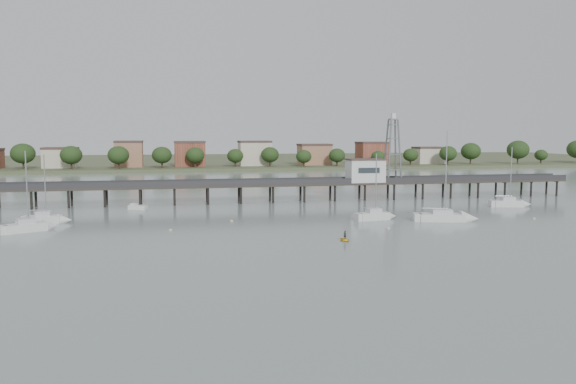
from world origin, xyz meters
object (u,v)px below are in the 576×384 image
yellow_dinghy (345,241)px  sailboat_a (34,227)px  sailboat_e (514,203)px  sailboat_c (379,216)px  sailboat_b (51,219)px  lattice_tower (393,150)px  pier (256,185)px  sailboat_d (452,218)px  white_tender (137,207)px

yellow_dinghy → sailboat_a: bearing=156.9°
sailboat_e → sailboat_c: bearing=-150.0°
sailboat_a → sailboat_b: size_ratio=1.08×
lattice_tower → sailboat_e: lattice_tower is taller
lattice_tower → yellow_dinghy: size_ratio=6.74×
sailboat_a → sailboat_b: bearing=54.8°
pier → sailboat_b: 43.62m
pier → sailboat_d: 44.23m
sailboat_b → pier: bearing=34.1°
sailboat_e → sailboat_d: 26.76m
lattice_tower → sailboat_c: size_ratio=1.29×
pier → sailboat_a: (-38.71, -29.12, -3.15)m
lattice_tower → white_tender: (-56.14, -6.76, -10.67)m
pier → lattice_tower: (31.50, 0.00, 7.31)m
sailboat_c → sailboat_b: sailboat_c is taller
sailboat_b → sailboat_d: 67.69m
sailboat_b → white_tender: (13.18, 14.75, -0.22)m
yellow_dinghy → sailboat_d: bearing=27.8°
lattice_tower → sailboat_a: 76.72m
sailboat_e → sailboat_a: bearing=-161.2°
yellow_dinghy → sailboat_e: bearing=30.7°
white_tender → yellow_dinghy: (30.12, -39.80, -0.43)m
white_tender → sailboat_c: bearing=-5.4°
pier → white_tender: (-24.64, -6.76, -3.37)m
sailboat_a → pier: bearing=8.4°
sailboat_e → yellow_dinghy: sailboat_e is taller
sailboat_d → yellow_dinghy: size_ratio=7.05×
sailboat_a → sailboat_d: 67.66m
pier → sailboat_e: 53.92m
sailboat_d → pier: bearing=146.7°
sailboat_e → sailboat_c: (-33.50, -11.07, 0.00)m
sailboat_d → sailboat_c: bearing=175.5°
pier → sailboat_b: size_ratio=12.55×
sailboat_a → sailboat_e: (89.42, 11.11, 0.00)m
pier → sailboat_e: size_ratio=11.69×
sailboat_d → white_tender: bearing=169.4°
sailboat_b → yellow_dinghy: bearing=-25.6°
sailboat_a → yellow_dinghy: sailboat_a is taller
yellow_dinghy → pier: bearing=95.1°
pier → yellow_dinghy: bearing=-83.3°
sailboat_b → sailboat_e: bearing=6.7°
sailboat_d → yellow_dinghy: 26.79m
sailboat_b → yellow_dinghy: (43.31, -25.05, -0.65)m
sailboat_e → white_tender: 76.19m
sailboat_e → white_tender: size_ratio=3.32×
sailboat_c → white_tender: size_ratio=3.12×
sailboat_e → yellow_dinghy: bearing=-136.0°
sailboat_e → sailboat_b: (-88.54, -3.49, 0.00)m
lattice_tower → white_tender: size_ratio=4.01×
lattice_tower → sailboat_e: 28.34m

